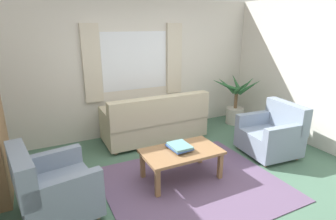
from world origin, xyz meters
name	(u,v)px	position (x,y,z in m)	size (l,w,h in m)	color
ground_plane	(193,184)	(0.00, 0.00, 0.00)	(6.24, 6.24, 0.00)	#476B56
wall_back	(134,68)	(0.00, 2.26, 1.30)	(5.32, 0.12, 2.60)	silver
wall_right	(332,76)	(2.66, 0.00, 1.30)	(0.12, 4.40, 2.60)	silver
window_with_curtains	(136,61)	(0.00, 2.18, 1.45)	(1.98, 0.07, 1.40)	white
area_rug	(193,184)	(0.00, 0.00, 0.01)	(2.35, 2.06, 0.01)	#604C6B
couch	(155,122)	(0.15, 1.61, 0.37)	(1.90, 0.82, 0.92)	#BCB293
armchair_left	(52,189)	(-1.78, 0.17, 0.35)	(0.94, 0.95, 0.88)	gray
armchair_right	(272,134)	(1.69, 0.22, 0.35)	(0.89, 0.91, 0.88)	gray
coffee_table	(181,154)	(-0.07, 0.22, 0.38)	(1.10, 0.64, 0.44)	olive
book_stack_on_table	(179,147)	(-0.09, 0.25, 0.48)	(0.30, 0.36, 0.08)	gold
potted_plant	(235,104)	(2.11, 1.68, 0.45)	(1.13, 1.09, 1.12)	#B7B2A8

